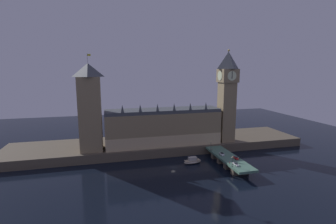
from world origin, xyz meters
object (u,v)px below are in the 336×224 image
(clock_tower, at_px, (227,94))
(pedestrian_mid_walk, at_px, (240,157))
(victoria_tower, at_px, (90,108))
(car_southbound_lead, at_px, (236,158))
(car_northbound_trail, at_px, (236,164))
(pedestrian_far_rail, at_px, (212,150))
(boat_upstream, at_px, (192,161))
(car_northbound_lead, at_px, (222,154))
(pedestrian_near_rail, at_px, (230,163))
(street_lamp_far, at_px, (211,144))
(street_lamp_near, at_px, (232,160))

(clock_tower, bearing_deg, pedestrian_mid_walk, -103.52)
(victoria_tower, distance_m, car_southbound_lead, 98.82)
(car_northbound_trail, xyz_separation_m, pedestrian_mid_walk, (7.80, 8.95, 0.29))
(victoria_tower, distance_m, pedestrian_far_rail, 86.23)
(pedestrian_far_rail, relative_size, boat_upstream, 0.13)
(car_northbound_lead, bearing_deg, pedestrian_near_rail, -99.69)
(car_northbound_trail, distance_m, street_lamp_far, 28.54)
(pedestrian_near_rail, bearing_deg, car_southbound_lead, 41.32)
(car_northbound_lead, distance_m, street_lamp_far, 11.57)
(street_lamp_near, distance_m, boat_upstream, 28.77)
(pedestrian_far_rail, height_order, boat_upstream, pedestrian_far_rail)
(clock_tower, height_order, pedestrian_near_rail, clock_tower)
(pedestrian_near_rail, bearing_deg, car_northbound_trail, -41.82)
(street_lamp_far, height_order, boat_upstream, street_lamp_far)
(clock_tower, bearing_deg, car_southbound_lead, -107.45)
(victoria_tower, bearing_deg, street_lamp_far, -13.54)
(clock_tower, height_order, street_lamp_far, clock_tower)
(pedestrian_near_rail, distance_m, pedestrian_mid_walk, 12.33)
(street_lamp_near, bearing_deg, car_southbound_lead, 51.96)
(car_northbound_trail, relative_size, pedestrian_far_rail, 2.84)
(pedestrian_mid_walk, relative_size, pedestrian_far_rail, 1.06)
(street_lamp_far, bearing_deg, pedestrian_mid_walk, -60.63)
(street_lamp_near, bearing_deg, street_lamp_far, 90.00)
(pedestrian_near_rail, bearing_deg, street_lamp_near, -96.30)
(pedestrian_far_rail, bearing_deg, clock_tower, 43.53)
(pedestrian_near_rail, relative_size, pedestrian_mid_walk, 0.94)
(car_southbound_lead, xyz_separation_m, pedestrian_mid_walk, (2.60, -0.23, 0.19))
(car_southbound_lead, height_order, pedestrian_near_rail, pedestrian_near_rail)
(clock_tower, xyz_separation_m, car_southbound_lead, (-11.31, -35.99, -35.93))
(street_lamp_far, bearing_deg, car_northbound_trail, -83.91)
(car_northbound_lead, bearing_deg, pedestrian_far_rail, 105.38)
(boat_upstream, bearing_deg, pedestrian_far_rail, 18.42)
(clock_tower, distance_m, car_northbound_trail, 60.10)
(pedestrian_far_rail, bearing_deg, street_lamp_far, 109.53)
(pedestrian_far_rail, relative_size, street_lamp_far, 0.24)
(victoria_tower, distance_m, car_northbound_trail, 98.37)
(car_northbound_lead, height_order, pedestrian_far_rail, pedestrian_far_rail)
(car_northbound_lead, relative_size, pedestrian_near_rail, 2.46)
(pedestrian_mid_walk, bearing_deg, car_southbound_lead, 174.84)
(car_northbound_trail, bearing_deg, victoria_tower, 149.98)
(pedestrian_near_rail, bearing_deg, pedestrian_far_rail, 90.00)
(car_northbound_trail, distance_m, boat_upstream, 28.86)
(clock_tower, bearing_deg, victoria_tower, 178.92)
(pedestrian_far_rail, bearing_deg, pedestrian_mid_walk, -60.07)
(clock_tower, relative_size, street_lamp_near, 11.29)
(pedestrian_mid_walk, bearing_deg, car_northbound_trail, -131.08)
(car_northbound_lead, distance_m, street_lamp_near, 19.34)
(street_lamp_far, bearing_deg, car_northbound_lead, -74.17)
(car_northbound_trail, xyz_separation_m, car_southbound_lead, (5.20, 9.18, 0.10))
(clock_tower, bearing_deg, pedestrian_near_rail, -114.04)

